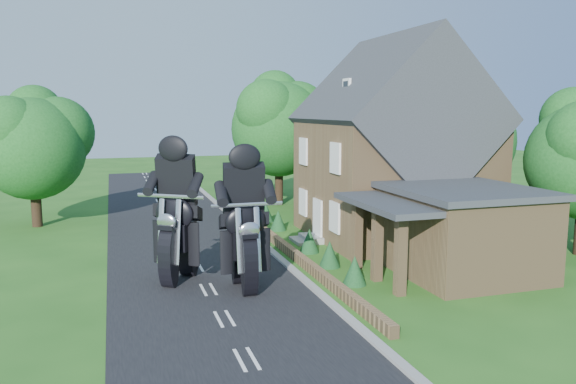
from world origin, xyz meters
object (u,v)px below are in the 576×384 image
object	(u,v)px
garden_wall	(282,245)
motorcycle_lead	(245,269)
house	(393,152)
motorcycle_follow	(179,261)
annex	(459,229)

from	to	relation	value
garden_wall	motorcycle_lead	distance (m)	6.23
house	motorcycle_lead	world-z (taller)	house
house	motorcycle_lead	distance (m)	11.79
house	motorcycle_lead	xyz separation A→B (m)	(-9.23, -6.41, -3.55)
house	motorcycle_follow	xyz separation A→B (m)	(-11.37, -4.71, -3.52)
house	annex	size ratio (longest dim) A/B	1.45
annex	motorcycle_lead	size ratio (longest dim) A/B	4.15
motorcycle_lead	motorcycle_follow	world-z (taller)	motorcycle_follow
garden_wall	house	xyz separation A→B (m)	(6.19, 1.00, 4.14)
garden_wall	annex	xyz separation A→B (m)	(5.57, -5.80, 1.57)
garden_wall	motorcycle_lead	bearing A→B (deg)	-119.30
garden_wall	annex	world-z (taller)	annex
annex	motorcycle_follow	world-z (taller)	annex
garden_wall	motorcycle_lead	size ratio (longest dim) A/B	12.96
garden_wall	motorcycle_follow	size ratio (longest dim) A/B	12.39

